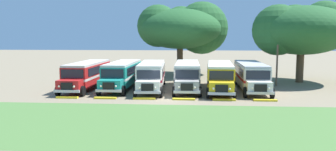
{
  "coord_description": "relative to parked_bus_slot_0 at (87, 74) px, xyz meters",
  "views": [
    {
      "loc": [
        2.52,
        -28.85,
        5.49
      ],
      "look_at": [
        0.0,
        4.1,
        1.6
      ],
      "focal_mm": 34.63,
      "sensor_mm": 36.0,
      "label": 1
    }
  ],
  "objects": [
    {
      "name": "ground_plane",
      "position": [
        8.88,
        -5.25,
        -1.58
      ],
      "size": [
        220.0,
        220.0,
        0.0
      ],
      "primitive_type": "plane",
      "color": "#84755B"
    },
    {
      "name": "curb_wheelstop_4",
      "position": [
        14.18,
        -5.95,
        -1.51
      ],
      "size": [
        2.0,
        0.36,
        0.15
      ],
      "primitive_type": "cube",
      "color": "yellow",
      "rests_on": "ground_plane"
    },
    {
      "name": "parked_bus_slot_0",
      "position": [
        0.0,
        0.0,
        0.0
      ],
      "size": [
        2.74,
        10.85,
        2.82
      ],
      "rotation": [
        0.0,
        0.0,
        -1.58
      ],
      "color": "red",
      "rests_on": "ground_plane"
    },
    {
      "name": "broad_shade_tree",
      "position": [
        9.98,
        13.84,
        5.31
      ],
      "size": [
        13.11,
        13.03,
        10.76
      ],
      "color": "brown",
      "rests_on": "ground_plane"
    },
    {
      "name": "parked_bus_slot_5",
      "position": [
        17.52,
        0.33,
        0.0
      ],
      "size": [
        2.89,
        10.87,
        2.82
      ],
      "rotation": [
        0.0,
        0.0,
        -1.59
      ],
      "color": "silver",
      "rests_on": "ground_plane"
    },
    {
      "name": "parked_bus_slot_4",
      "position": [
        14.25,
        -0.26,
        0.0
      ],
      "size": [
        3.18,
        10.91,
        2.82
      ],
      "rotation": [
        0.0,
        0.0,
        -1.63
      ],
      "color": "yellow",
      "rests_on": "ground_plane"
    },
    {
      "name": "curb_wheelstop_0",
      "position": [
        0.05,
        -5.95,
        -1.51
      ],
      "size": [
        2.0,
        0.36,
        0.15
      ],
      "primitive_type": "cube",
      "color": "yellow",
      "rests_on": "ground_plane"
    },
    {
      "name": "foreground_grass_strip",
      "position": [
        8.88,
        -13.8,
        -1.58
      ],
      "size": [
        80.0,
        11.4,
        0.01
      ],
      "primitive_type": "cube",
      "color": "#4C7538",
      "rests_on": "ground_plane"
    },
    {
      "name": "curb_wheelstop_1",
      "position": [
        3.58,
        -5.95,
        -1.51
      ],
      "size": [
        2.0,
        0.36,
        0.15
      ],
      "primitive_type": "cube",
      "color": "yellow",
      "rests_on": "ground_plane"
    },
    {
      "name": "secondary_tree",
      "position": [
        24.41,
        6.96,
        4.96
      ],
      "size": [
        11.85,
        12.09,
        10.02
      ],
      "color": "brown",
      "rests_on": "ground_plane"
    },
    {
      "name": "parked_bus_slot_2",
      "position": [
        7.05,
        -0.07,
        0.0
      ],
      "size": [
        3.22,
        10.92,
        2.82
      ],
      "rotation": [
        0.0,
        0.0,
        -1.51
      ],
      "color": "silver",
      "rests_on": "ground_plane"
    },
    {
      "name": "parked_bus_slot_3",
      "position": [
        10.84,
        0.37,
        0.0
      ],
      "size": [
        2.78,
        10.85,
        2.82
      ],
      "rotation": [
        0.0,
        0.0,
        -1.56
      ],
      "color": "#9E9993",
      "rests_on": "ground_plane"
    },
    {
      "name": "curb_wheelstop_3",
      "position": [
        10.65,
        -5.95,
        -1.51
      ],
      "size": [
        2.0,
        0.36,
        0.15
      ],
      "primitive_type": "cube",
      "color": "yellow",
      "rests_on": "ground_plane"
    },
    {
      "name": "parked_bus_slot_1",
      "position": [
        3.76,
        0.49,
        0.0
      ],
      "size": [
        2.76,
        10.85,
        2.82
      ],
      "rotation": [
        0.0,
        0.0,
        -1.58
      ],
      "color": "teal",
      "rests_on": "ground_plane"
    },
    {
      "name": "curb_wheelstop_2",
      "position": [
        7.11,
        -5.95,
        -1.51
      ],
      "size": [
        2.0,
        0.36,
        0.15
      ],
      "primitive_type": "cube",
      "color": "yellow",
      "rests_on": "ground_plane"
    },
    {
      "name": "utility_pole",
      "position": [
        20.95,
        3.33,
        1.9
      ],
      "size": [
        1.8,
        0.2,
        6.49
      ],
      "color": "brown",
      "rests_on": "ground_plane"
    },
    {
      "name": "curb_wheelstop_5",
      "position": [
        17.71,
        -5.95,
        -1.51
      ],
      "size": [
        2.0,
        0.36,
        0.15
      ],
      "primitive_type": "cube",
      "color": "yellow",
      "rests_on": "ground_plane"
    }
  ]
}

